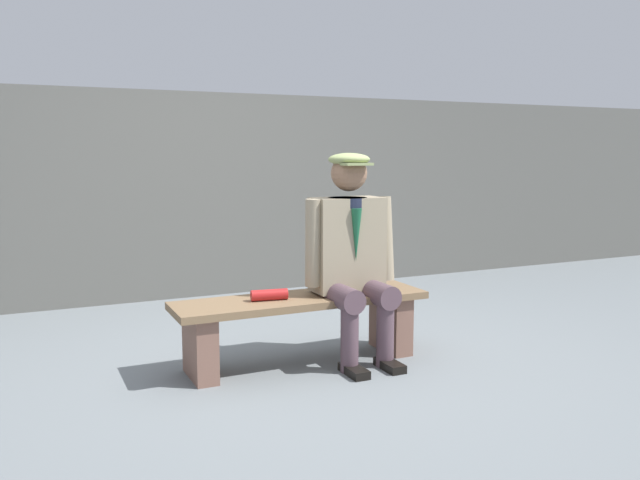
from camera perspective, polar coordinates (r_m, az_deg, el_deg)
ground_plane at (r=4.20m, az=-1.60°, el=-10.68°), size 30.00×30.00×0.00m
bench at (r=4.12m, az=-1.62°, el=-6.84°), size 1.61×0.43×0.43m
seated_man at (r=4.12m, az=2.75°, el=-0.78°), size 0.62×0.58×1.32m
rolled_magazine at (r=3.99m, az=-4.45°, el=-4.80°), size 0.23×0.10×0.07m
stadium_wall at (r=6.18m, az=-10.13°, el=3.90°), size 12.00×0.24×1.86m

